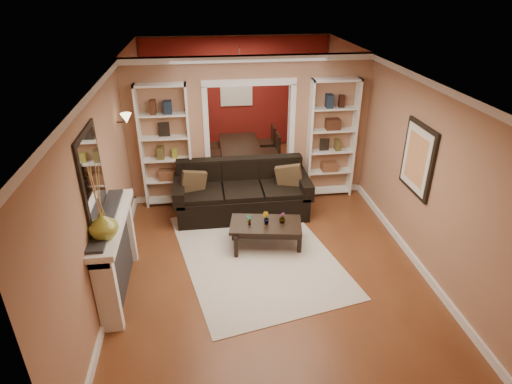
{
  "coord_description": "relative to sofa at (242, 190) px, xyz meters",
  "views": [
    {
      "loc": [
        -0.86,
        -6.41,
        3.95
      ],
      "look_at": [
        -0.13,
        -0.8,
        1.06
      ],
      "focal_mm": 30.0,
      "sensor_mm": 36.0,
      "label": 1
    }
  ],
  "objects": [
    {
      "name": "floor",
      "position": [
        0.23,
        -0.45,
        -0.47
      ],
      "size": [
        8.0,
        8.0,
        0.0
      ],
      "primitive_type": "plane",
      "color": "brown",
      "rests_on": "ground"
    },
    {
      "name": "ceiling",
      "position": [
        0.23,
        -0.45,
        2.23
      ],
      "size": [
        8.0,
        8.0,
        0.0
      ],
      "primitive_type": "plane",
      "rotation": [
        3.14,
        0.0,
        0.0
      ],
      "color": "white",
      "rests_on": "ground"
    },
    {
      "name": "wall_back",
      "position": [
        0.23,
        3.55,
        0.88
      ],
      "size": [
        8.0,
        0.0,
        8.0
      ],
      "primitive_type": "plane",
      "rotation": [
        1.57,
        0.0,
        0.0
      ],
      "color": "#A77658",
      "rests_on": "ground"
    },
    {
      "name": "wall_front",
      "position": [
        0.23,
        -4.45,
        0.88
      ],
      "size": [
        8.0,
        0.0,
        8.0
      ],
      "primitive_type": "plane",
      "rotation": [
        -1.57,
        0.0,
        0.0
      ],
      "color": "#A77658",
      "rests_on": "ground"
    },
    {
      "name": "wall_left",
      "position": [
        -2.02,
        -0.45,
        0.88
      ],
      "size": [
        0.0,
        8.0,
        8.0
      ],
      "primitive_type": "plane",
      "rotation": [
        1.57,
        0.0,
        1.57
      ],
      "color": "#A77658",
      "rests_on": "ground"
    },
    {
      "name": "wall_right",
      "position": [
        2.48,
        -0.45,
        0.88
      ],
      "size": [
        0.0,
        8.0,
        8.0
      ],
      "primitive_type": "plane",
      "rotation": [
        1.57,
        0.0,
        -1.57
      ],
      "color": "#A77658",
      "rests_on": "ground"
    },
    {
      "name": "partition_wall",
      "position": [
        0.23,
        0.75,
        0.88
      ],
      "size": [
        4.5,
        0.15,
        2.7
      ],
      "primitive_type": "cube",
      "color": "#A77658",
      "rests_on": "floor"
    },
    {
      "name": "red_back_panel",
      "position": [
        0.23,
        3.52,
        0.85
      ],
      "size": [
        4.44,
        0.04,
        2.64
      ],
      "primitive_type": "cube",
      "color": "maroon",
      "rests_on": "floor"
    },
    {
      "name": "dining_window",
      "position": [
        0.23,
        3.48,
        1.08
      ],
      "size": [
        0.78,
        0.03,
        0.98
      ],
      "primitive_type": "cube",
      "color": "#8CA5CC",
      "rests_on": "wall_back"
    },
    {
      "name": "area_rug",
      "position": [
        0.09,
        -1.31,
        -0.47
      ],
      "size": [
        2.82,
        3.5,
        0.01
      ],
      "primitive_type": "cube",
      "rotation": [
        0.0,
        0.0,
        0.21
      ],
      "color": "beige",
      "rests_on": "floor"
    },
    {
      "name": "sofa",
      "position": [
        0.0,
        0.0,
        0.0
      ],
      "size": [
        2.42,
        1.05,
        0.95
      ],
      "primitive_type": "cube",
      "color": "black",
      "rests_on": "floor"
    },
    {
      "name": "pillow_left",
      "position": [
        -0.86,
        -0.02,
        0.2
      ],
      "size": [
        0.44,
        0.23,
        0.43
      ],
      "primitive_type": "cube",
      "rotation": [
        0.0,
        0.0,
        0.27
      ],
      "color": "brown",
      "rests_on": "sofa"
    },
    {
      "name": "pillow_right",
      "position": [
        0.86,
        -0.02,
        0.22
      ],
      "size": [
        0.48,
        0.27,
        0.46
      ],
      "primitive_type": "cube",
      "rotation": [
        0.0,
        0.0,
        -0.32
      ],
      "color": "brown",
      "rests_on": "sofa"
    },
    {
      "name": "coffee_table",
      "position": [
        0.27,
        -1.12,
        -0.26
      ],
      "size": [
        1.21,
        0.79,
        0.43
      ],
      "primitive_type": "cube",
      "rotation": [
        0.0,
        0.0,
        -0.17
      ],
      "color": "black",
      "rests_on": "floor"
    },
    {
      "name": "plant_left",
      "position": [
        0.0,
        -1.12,
        0.04
      ],
      "size": [
        0.11,
        0.1,
        0.18
      ],
      "primitive_type": "imported",
      "rotation": [
        0.0,
        0.0,
        0.47
      ],
      "color": "#336626",
      "rests_on": "coffee_table"
    },
    {
      "name": "plant_center",
      "position": [
        0.27,
        -1.12,
        0.05
      ],
      "size": [
        0.14,
        0.14,
        0.2
      ],
      "primitive_type": "imported",
      "rotation": [
        0.0,
        0.0,
        2.35
      ],
      "color": "#336626",
      "rests_on": "coffee_table"
    },
    {
      "name": "plant_right",
      "position": [
        0.53,
        -1.12,
        0.04
      ],
      "size": [
        0.11,
        0.11,
        0.18
      ],
      "primitive_type": "imported",
      "rotation": [
        0.0,
        0.0,
        4.77
      ],
      "color": "#336626",
      "rests_on": "coffee_table"
    },
    {
      "name": "bookshelf_left",
      "position": [
        -1.32,
        0.58,
        0.68
      ],
      "size": [
        0.9,
        0.3,
        2.3
      ],
      "primitive_type": "cube",
      "color": "white",
      "rests_on": "floor"
    },
    {
      "name": "bookshelf_right",
      "position": [
        1.78,
        0.58,
        0.68
      ],
      "size": [
        0.9,
        0.3,
        2.3
      ],
      "primitive_type": "cube",
      "color": "white",
      "rests_on": "floor"
    },
    {
      "name": "fireplace",
      "position": [
        -1.86,
        -1.95,
        0.11
      ],
      "size": [
        0.32,
        1.7,
        1.16
      ],
      "primitive_type": "cube",
      "color": "white",
      "rests_on": "floor"
    },
    {
      "name": "vase",
      "position": [
        -1.86,
        -2.38,
        0.86
      ],
      "size": [
        0.44,
        0.44,
        0.35
      ],
      "primitive_type": "imported",
      "rotation": [
        0.0,
        0.0,
        -0.39
      ],
      "color": "olive",
      "rests_on": "fireplace"
    },
    {
      "name": "mirror",
      "position": [
        -2.0,
        -1.95,
        1.33
      ],
      "size": [
        0.03,
        0.95,
        1.1
      ],
      "primitive_type": "cube",
      "color": "silver",
      "rests_on": "wall_left"
    },
    {
      "name": "wall_sconce",
      "position": [
        -1.92,
        0.1,
        1.36
      ],
      "size": [
        0.18,
        0.18,
        0.22
      ],
      "primitive_type": "cube",
      "color": "#FFE0A5",
      "rests_on": "wall_left"
    },
    {
      "name": "framed_art",
      "position": [
        2.44,
        -1.45,
        1.08
      ],
      "size": [
        0.04,
        0.85,
        1.05
      ],
      "primitive_type": "cube",
      "color": "black",
      "rests_on": "wall_right"
    },
    {
      "name": "dining_table",
      "position": [
        0.19,
        2.15,
        -0.2
      ],
      "size": [
        1.56,
        0.87,
        0.55
      ],
      "primitive_type": "imported",
      "rotation": [
        0.0,
        0.0,
        1.57
      ],
      "color": "black",
      "rests_on": "floor"
    },
    {
      "name": "dining_chair_nw",
      "position": [
        -0.36,
        1.85,
        -0.01
      ],
      "size": [
        0.6,
        0.6,
        0.93
      ],
      "primitive_type": "cube",
      "rotation": [
        0.0,
        0.0,
        1.17
      ],
      "color": "black",
      "rests_on": "floor"
    },
    {
      "name": "dining_chair_ne",
      "position": [
        0.74,
        1.85,
        -0.03
      ],
      "size": [
        0.5,
        0.5,
        0.88
      ],
      "primitive_type": "cube",
      "rotation": [
        0.0,
        0.0,
        -1.72
      ],
      "color": "black",
      "rests_on": "floor"
    },
    {
      "name": "dining_chair_sw",
      "position": [
        -0.36,
        2.45,
        -0.06
      ],
      "size": [
        0.43,
        0.43,
        0.82
      ],
      "primitive_type": "cube",
      "rotation": [
        0.0,
        0.0,
        1.51
      ],
      "color": "black",
      "rests_on": "floor"
    },
    {
      "name": "dining_chair_se",
      "position": [
        0.74,
        2.45,
        -0.04
      ],
      "size": [
        0.56,
        0.56,
        0.87
      ],
      "primitive_type": "cube",
      "rotation": [
        0.0,
        0.0,
        -1.97
      ],
      "color": "black",
      "rests_on": "floor"
    },
    {
      "name": "chandelier",
      "position": [
        0.23,
        2.25,
        1.55
      ],
      "size": [
        0.5,
        0.5,
        0.3
      ],
      "primitive_type": "cube",
      "color": "#381F19",
      "rests_on": "ceiling"
    }
  ]
}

